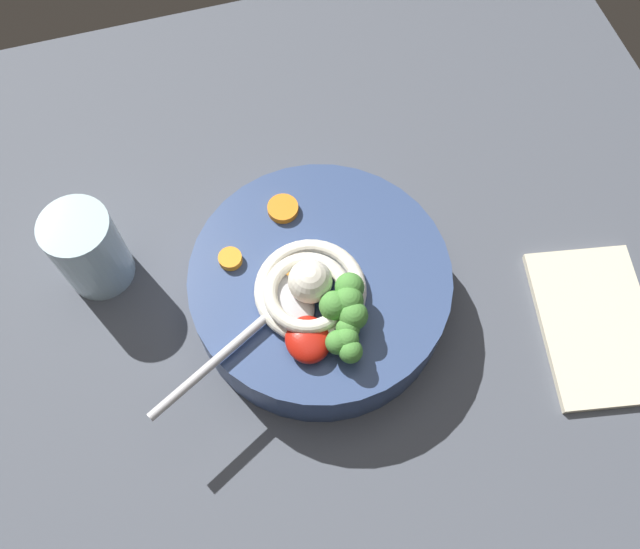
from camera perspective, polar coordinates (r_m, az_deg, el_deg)
table_slab at (r=66.70cm, az=0.22°, el=-5.30°), size 90.75×90.75×3.44cm
soup_bowl at (r=63.39cm, az=0.00°, el=-1.14°), size 24.26×24.26×6.06cm
noodle_pile at (r=58.62cm, az=-0.90°, el=-1.22°), size 11.06×10.84×4.44cm
soup_spoon at (r=58.55cm, az=-3.99°, el=-3.11°), size 11.00×16.81×1.60cm
chili_sauce_dollop at (r=57.26cm, az=-1.03°, el=-5.57°), size 4.39×3.95×1.98cm
broccoli_floret_left at (r=56.17cm, az=2.16°, el=-5.66°), size 4.06×3.50×3.21cm
broccoli_floret_near_spoon at (r=56.90cm, az=2.27°, el=-2.42°), size 5.06×4.36×4.00cm
carrot_slice_extra_b at (r=61.55cm, az=-7.67°, el=1.34°), size 2.17×2.17×0.79cm
carrot_slice_beside_chili at (r=60.91cm, az=-3.61°, el=0.56°), size 2.67×2.67×0.41cm
carrot_slice_center at (r=63.72cm, az=-3.19°, el=5.64°), size 2.94×2.94×0.73cm
drinking_glass at (r=67.14cm, az=-19.16°, el=2.02°), size 6.58×6.58×9.37cm
folded_napkin at (r=70.16cm, az=22.49°, el=-4.01°), size 17.88×13.36×0.80cm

